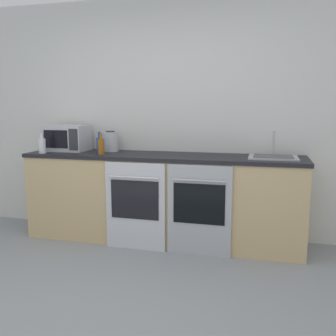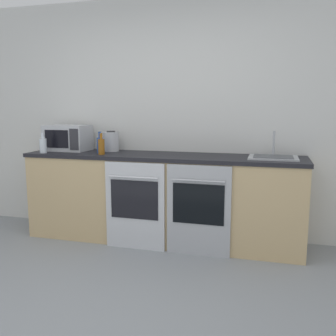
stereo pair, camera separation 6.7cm
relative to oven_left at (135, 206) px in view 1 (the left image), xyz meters
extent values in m
plane|color=gray|center=(0.19, -1.38, -0.45)|extent=(16.00, 16.00, 0.00)
cube|color=silver|center=(0.19, 0.64, 0.85)|extent=(10.00, 0.06, 2.60)
cube|color=tan|center=(0.19, 0.32, 0.00)|extent=(2.91, 0.60, 0.89)
cube|color=black|center=(0.19, 0.32, 0.46)|extent=(2.93, 0.62, 0.04)
cube|color=silver|center=(0.00, 0.00, -0.01)|extent=(0.62, 0.03, 0.89)
cube|color=black|center=(0.00, -0.02, 0.06)|extent=(0.50, 0.01, 0.39)
cylinder|color=silver|center=(0.00, -0.04, 0.29)|extent=(0.51, 0.02, 0.02)
cube|color=#A8AAAF|center=(0.65, 0.00, -0.01)|extent=(0.62, 0.03, 0.89)
cube|color=black|center=(0.65, -0.02, 0.06)|extent=(0.50, 0.01, 0.39)
cylinder|color=#A8AAAF|center=(0.65, -0.04, 0.29)|extent=(0.51, 0.02, 0.02)
cube|color=#B7BABF|center=(-0.95, 0.39, 0.63)|extent=(0.48, 0.33, 0.29)
cube|color=black|center=(-0.99, 0.22, 0.63)|extent=(0.29, 0.01, 0.20)
cube|color=#2D2D33|center=(-0.78, 0.22, 0.63)|extent=(0.10, 0.01, 0.23)
cylinder|color=#8C5114|center=(-0.42, 0.16, 0.56)|extent=(0.07, 0.07, 0.16)
cylinder|color=#8C5114|center=(-0.42, 0.16, 0.67)|extent=(0.03, 0.03, 0.06)
cylinder|color=#234793|center=(-0.48, 0.25, 0.57)|extent=(0.07, 0.07, 0.17)
cylinder|color=#234793|center=(-0.48, 0.25, 0.68)|extent=(0.03, 0.03, 0.07)
cylinder|color=silver|center=(-1.09, 0.10, 0.56)|extent=(0.08, 0.08, 0.16)
cylinder|color=silver|center=(-1.09, 0.10, 0.67)|extent=(0.03, 0.03, 0.06)
cylinder|color=#B7BABF|center=(-0.44, 0.45, 0.59)|extent=(0.17, 0.17, 0.22)
cylinder|color=#262628|center=(-0.44, 0.45, 0.71)|extent=(0.10, 0.10, 0.01)
cube|color=#A8AAAF|center=(1.32, 0.33, 0.49)|extent=(0.47, 0.39, 0.01)
cube|color=#4C4F54|center=(1.32, 0.33, 0.50)|extent=(0.37, 0.28, 0.01)
cylinder|color=#A8AAAF|center=(1.32, 0.48, 0.62)|extent=(0.02, 0.02, 0.24)
camera|label=1|loc=(1.23, -3.43, 0.98)|focal=40.00mm
camera|label=2|loc=(1.29, -3.41, 0.98)|focal=40.00mm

